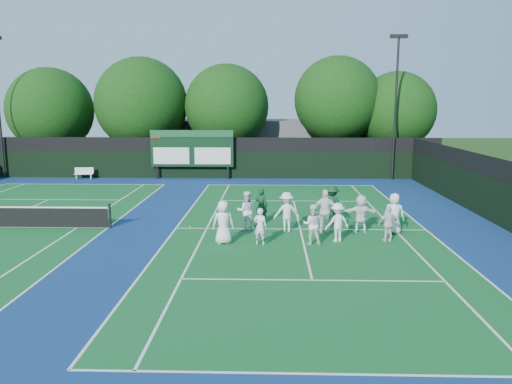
{
  "coord_description": "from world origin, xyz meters",
  "views": [
    {
      "loc": [
        -1.32,
        -20.28,
        5.46
      ],
      "look_at": [
        -2.0,
        3.0,
        1.3
      ],
      "focal_mm": 35.0,
      "sensor_mm": 36.0,
      "label": 1
    }
  ],
  "objects": [
    {
      "name": "tennis_ball_5",
      "position": [
        3.9,
        1.66,
        0.03
      ],
      "size": [
        0.07,
        0.07,
        0.07
      ],
      "primitive_type": "sphere",
      "color": "#CFED1B",
      "rests_on": "ground"
    },
    {
      "name": "player_back_0",
      "position": [
        -2.36,
        0.84,
        0.86
      ],
      "size": [
        0.92,
        0.76,
        1.72
      ],
      "primitive_type": "imported",
      "rotation": [
        0.0,
        0.0,
        3.28
      ],
      "color": "white",
      "rests_on": "ground"
    },
    {
      "name": "player_front_2",
      "position": [
        0.34,
        -1.3,
        0.8
      ],
      "size": [
        0.86,
        0.72,
        1.6
      ],
      "primitive_type": "imported",
      "rotation": [
        0.0,
        0.0,
        2.99
      ],
      "color": "white",
      "rests_on": "ground"
    },
    {
      "name": "player_front_4",
      "position": [
        3.39,
        -0.86,
        0.73
      ],
      "size": [
        0.89,
        0.46,
        1.45
      ],
      "primitive_type": "imported",
      "rotation": [
        0.0,
        0.0,
        3.27
      ],
      "color": "silver",
      "rests_on": "ground"
    },
    {
      "name": "tree_c",
      "position": [
        -4.64,
        19.58,
        5.02
      ],
      "size": [
        6.61,
        6.61,
        8.5
      ],
      "color": "black",
      "rests_on": "ground"
    },
    {
      "name": "clubhouse",
      "position": [
        -2.0,
        24.0,
        2.0
      ],
      "size": [
        18.0,
        6.0,
        4.0
      ],
      "primitive_type": "cube",
      "color": "#545459",
      "rests_on": "ground"
    },
    {
      "name": "player_back_2",
      "position": [
        1.02,
        0.47,
        0.94
      ],
      "size": [
        1.11,
        0.49,
        1.87
      ],
      "primitive_type": "imported",
      "rotation": [
        0.0,
        0.0,
        3.11
      ],
      "color": "white",
      "rests_on": "ground"
    },
    {
      "name": "light_pole_right",
      "position": [
        7.5,
        15.7,
        6.3
      ],
      "size": [
        1.2,
        0.3,
        10.12
      ],
      "color": "black",
      "rests_on": "ground"
    },
    {
      "name": "divider_fence_right",
      "position": [
        9.0,
        1.0,
        1.36
      ],
      "size": [
        0.08,
        32.0,
        3.0
      ],
      "color": "black",
      "rests_on": "ground"
    },
    {
      "name": "coach_right",
      "position": [
        1.5,
        2.18,
        0.88
      ],
      "size": [
        1.14,
        0.65,
        1.76
      ],
      "primitive_type": "imported",
      "rotation": [
        0.0,
        0.0,
        3.14
      ],
      "color": "#0F371B",
      "rests_on": "ground"
    },
    {
      "name": "coach_left",
      "position": [
        -1.73,
        2.29,
        0.79
      ],
      "size": [
        0.66,
        0.53,
        1.59
      ],
      "primitive_type": "imported",
      "rotation": [
        0.0,
        0.0,
        2.85
      ],
      "color": "#0D331C",
      "rests_on": "ground"
    },
    {
      "name": "tree_d",
      "position": [
        4.03,
        19.58,
        5.56
      ],
      "size": [
        6.71,
        6.71,
        9.09
      ],
      "color": "black",
      "rests_on": "ground"
    },
    {
      "name": "tennis_ball_1",
      "position": [
        0.13,
        1.92,
        0.03
      ],
      "size": [
        0.07,
        0.07,
        0.07
      ],
      "primitive_type": "sphere",
      "color": "#CFED1B",
      "rests_on": "ground"
    },
    {
      "name": "court_apron",
      "position": [
        -6.0,
        1.0,
        0.0
      ],
      "size": [
        34.0,
        32.0,
        0.01
      ],
      "primitive_type": "cube",
      "color": "navy",
      "rests_on": "ground"
    },
    {
      "name": "player_back_3",
      "position": [
        2.54,
        0.57,
        0.82
      ],
      "size": [
        1.56,
        0.6,
        1.65
      ],
      "primitive_type": "imported",
      "rotation": [
        0.0,
        0.0,
        3.07
      ],
      "color": "white",
      "rests_on": "ground"
    },
    {
      "name": "player_front_3",
      "position": [
        1.35,
        -0.91,
        0.79
      ],
      "size": [
        1.17,
        0.92,
        1.58
      ],
      "primitive_type": "imported",
      "rotation": [
        0.0,
        0.0,
        3.52
      ],
      "color": "white",
      "rests_on": "ground"
    },
    {
      "name": "bench",
      "position": [
        -14.92,
        15.36,
        0.45
      ],
      "size": [
        1.36,
        0.56,
        0.84
      ],
      "color": "white",
      "rests_on": "ground"
    },
    {
      "name": "near_court",
      "position": [
        0.0,
        1.0,
        0.01
      ],
      "size": [
        11.05,
        23.85,
        0.01
      ],
      "color": "#115623",
      "rests_on": "ground"
    },
    {
      "name": "tree_a",
      "position": [
        -18.74,
        19.58,
        4.72
      ],
      "size": [
        6.72,
        6.72,
        8.25
      ],
      "color": "black",
      "rests_on": "ground"
    },
    {
      "name": "scoreboard",
      "position": [
        -7.01,
        15.59,
        2.19
      ],
      "size": [
        6.0,
        0.21,
        3.55
      ],
      "color": "black",
      "rests_on": "ground"
    },
    {
      "name": "back_fence",
      "position": [
        -6.0,
        16.0,
        1.36
      ],
      "size": [
        34.0,
        0.08,
        3.0
      ],
      "color": "black",
      "rests_on": "ground"
    },
    {
      "name": "player_front_1",
      "position": [
        -1.71,
        -1.47,
        0.74
      ],
      "size": [
        0.61,
        0.48,
        1.48
      ],
      "primitive_type": "imported",
      "rotation": [
        0.0,
        0.0,
        2.87
      ],
      "color": "silver",
      "rests_on": "ground"
    },
    {
      "name": "player_back_4",
      "position": [
        3.91,
        0.44,
        0.87
      ],
      "size": [
        0.97,
        0.78,
        1.74
      ],
      "primitive_type": "imported",
      "rotation": [
        0.0,
        0.0,
        2.85
      ],
      "color": "white",
      "rests_on": "ground"
    },
    {
      "name": "tree_b",
      "position": [
        -11.41,
        19.58,
        5.21
      ],
      "size": [
        7.29,
        7.29,
        9.05
      ],
      "color": "black",
      "rests_on": "ground"
    },
    {
      "name": "player_front_0",
      "position": [
        -3.16,
        -1.32,
        0.86
      ],
      "size": [
        0.92,
        0.67,
        1.72
      ],
      "primitive_type": "imported",
      "rotation": [
        0.0,
        0.0,
        3.3
      ],
      "color": "white",
      "rests_on": "ground"
    },
    {
      "name": "tennis_ball_4",
      "position": [
        -0.07,
        4.14,
        0.03
      ],
      "size": [
        0.07,
        0.07,
        0.07
      ],
      "primitive_type": "sphere",
      "color": "#CFED1B",
      "rests_on": "ground"
    },
    {
      "name": "player_back_1",
      "position": [
        -0.62,
        0.6,
        0.86
      ],
      "size": [
        1.19,
        0.79,
        1.72
      ],
      "primitive_type": "imported",
      "rotation": [
        0.0,
        0.0,
        3.28
      ],
      "color": "white",
      "rests_on": "ground"
    },
    {
      "name": "tennis_ball_3",
      "position": [
        -4.89,
        1.18,
        0.03
      ],
      "size": [
        0.07,
        0.07,
        0.07
      ],
      "primitive_type": "sphere",
      "color": "#CFED1B",
      "rests_on": "ground"
    },
    {
      "name": "tree_e",
      "position": [
        8.66,
        19.58,
        4.71
      ],
      "size": [
        6.08,
        6.08,
        7.91
      ],
      "color": "black",
      "rests_on": "ground"
    },
    {
      "name": "ground",
      "position": [
        0.0,
        0.0,
        0.0
      ],
      "size": [
        120.0,
        120.0,
        0.0
      ],
      "primitive_type": "plane",
      "color": "#1A380F",
      "rests_on": "ground"
    }
  ]
}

